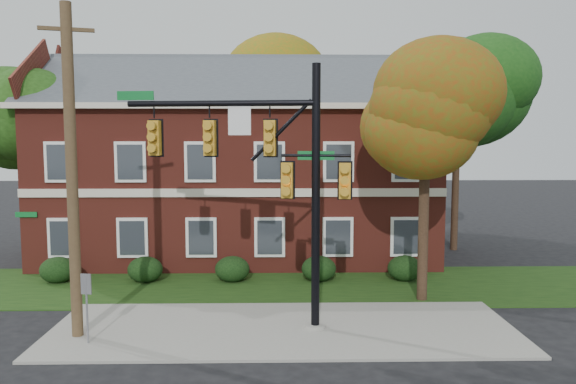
{
  "coord_description": "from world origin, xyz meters",
  "views": [
    {
      "loc": [
        -0.19,
        -15.55,
        5.83
      ],
      "look_at": [
        0.18,
        3.0,
        4.01
      ],
      "focal_mm": 35.0,
      "sensor_mm": 36.0,
      "label": 1
    }
  ],
  "objects_px": {
    "traffic_signal": "(268,167)",
    "apartment_building": "(240,154)",
    "hedge_center": "(232,269)",
    "hedge_right": "(319,269)",
    "tree_near_right": "(434,113)",
    "tree_left_rear": "(28,119)",
    "tree_right_rear": "(466,91)",
    "hedge_far_right": "(405,268)",
    "utility_pole": "(72,172)",
    "sign_post": "(87,297)",
    "hedge_far_left": "(58,270)",
    "tree_far_rear": "(269,88)",
    "hedge_left": "(145,270)"
  },
  "relations": [
    {
      "from": "hedge_far_left",
      "to": "tree_far_rear",
      "type": "bearing_deg",
      "value": 57.5
    },
    {
      "from": "traffic_signal",
      "to": "tree_left_rear",
      "type": "bearing_deg",
      "value": 146.77
    },
    {
      "from": "hedge_right",
      "to": "utility_pole",
      "type": "xyz_separation_m",
      "value": [
        -7.5,
        -6.29,
        4.32
      ]
    },
    {
      "from": "hedge_left",
      "to": "utility_pole",
      "type": "height_order",
      "value": "utility_pole"
    },
    {
      "from": "apartment_building",
      "to": "tree_near_right",
      "type": "distance_m",
      "value": 10.97
    },
    {
      "from": "hedge_far_right",
      "to": "tree_far_rear",
      "type": "distance_m",
      "value": 16.51
    },
    {
      "from": "hedge_far_left",
      "to": "hedge_center",
      "type": "bearing_deg",
      "value": 0.0
    },
    {
      "from": "hedge_center",
      "to": "apartment_building",
      "type": "bearing_deg",
      "value": 90.0
    },
    {
      "from": "tree_far_rear",
      "to": "hedge_center",
      "type": "bearing_deg",
      "value": -95.85
    },
    {
      "from": "hedge_left",
      "to": "tree_right_rear",
      "type": "relative_size",
      "value": 0.13
    },
    {
      "from": "tree_near_right",
      "to": "tree_right_rear",
      "type": "height_order",
      "value": "tree_right_rear"
    },
    {
      "from": "hedge_far_left",
      "to": "utility_pole",
      "type": "xyz_separation_m",
      "value": [
        3.0,
        -6.29,
        4.32
      ]
    },
    {
      "from": "hedge_far_left",
      "to": "tree_left_rear",
      "type": "distance_m",
      "value": 7.9
    },
    {
      "from": "hedge_right",
      "to": "tree_far_rear",
      "type": "bearing_deg",
      "value": 99.36
    },
    {
      "from": "hedge_center",
      "to": "tree_far_rear",
      "type": "xyz_separation_m",
      "value": [
        1.34,
        13.09,
        8.32
      ]
    },
    {
      "from": "hedge_left",
      "to": "sign_post",
      "type": "height_order",
      "value": "sign_post"
    },
    {
      "from": "tree_left_rear",
      "to": "sign_post",
      "type": "height_order",
      "value": "tree_left_rear"
    },
    {
      "from": "sign_post",
      "to": "apartment_building",
      "type": "bearing_deg",
      "value": 82.56
    },
    {
      "from": "tree_far_rear",
      "to": "sign_post",
      "type": "distance_m",
      "value": 21.88
    },
    {
      "from": "hedge_far_left",
      "to": "utility_pole",
      "type": "height_order",
      "value": "utility_pole"
    },
    {
      "from": "hedge_center",
      "to": "traffic_signal",
      "type": "relative_size",
      "value": 0.18
    },
    {
      "from": "tree_near_right",
      "to": "utility_pole",
      "type": "distance_m",
      "value": 11.89
    },
    {
      "from": "tree_left_rear",
      "to": "tree_right_rear",
      "type": "xyz_separation_m",
      "value": [
        21.05,
        1.97,
        1.44
      ]
    },
    {
      "from": "hedge_far_right",
      "to": "sign_post",
      "type": "relative_size",
      "value": 0.68
    },
    {
      "from": "apartment_building",
      "to": "tree_near_right",
      "type": "relative_size",
      "value": 2.19
    },
    {
      "from": "tree_left_rear",
      "to": "utility_pole",
      "type": "height_order",
      "value": "utility_pole"
    },
    {
      "from": "traffic_signal",
      "to": "apartment_building",
      "type": "bearing_deg",
      "value": 105.61
    },
    {
      "from": "hedge_far_right",
      "to": "tree_left_rear",
      "type": "bearing_deg",
      "value": 166.11
    },
    {
      "from": "apartment_building",
      "to": "hedge_left",
      "type": "height_order",
      "value": "apartment_building"
    },
    {
      "from": "hedge_center",
      "to": "hedge_far_right",
      "type": "distance_m",
      "value": 7.0
    },
    {
      "from": "apartment_building",
      "to": "hedge_far_right",
      "type": "height_order",
      "value": "apartment_building"
    },
    {
      "from": "hedge_left",
      "to": "hedge_far_right",
      "type": "xyz_separation_m",
      "value": [
        10.5,
        0.0,
        0.0
      ]
    },
    {
      "from": "tree_right_rear",
      "to": "apartment_building",
      "type": "bearing_deg",
      "value": -175.67
    },
    {
      "from": "tree_left_rear",
      "to": "tree_far_rear",
      "type": "relative_size",
      "value": 0.77
    },
    {
      "from": "hedge_far_right",
      "to": "tree_left_rear",
      "type": "height_order",
      "value": "tree_left_rear"
    },
    {
      "from": "apartment_building",
      "to": "sign_post",
      "type": "distance_m",
      "value": 13.15
    },
    {
      "from": "tree_right_rear",
      "to": "sign_post",
      "type": "relative_size",
      "value": 5.16
    },
    {
      "from": "hedge_center",
      "to": "hedge_right",
      "type": "xyz_separation_m",
      "value": [
        3.5,
        0.0,
        0.0
      ]
    },
    {
      "from": "hedge_left",
      "to": "hedge_center",
      "type": "height_order",
      "value": "same"
    },
    {
      "from": "hedge_far_left",
      "to": "tree_far_rear",
      "type": "xyz_separation_m",
      "value": [
        8.34,
        13.09,
        8.32
      ]
    },
    {
      "from": "traffic_signal",
      "to": "utility_pole",
      "type": "relative_size",
      "value": 0.83
    },
    {
      "from": "tree_near_right",
      "to": "tree_right_rear",
      "type": "relative_size",
      "value": 0.81
    },
    {
      "from": "apartment_building",
      "to": "hedge_far_right",
      "type": "distance_m",
      "value": 9.82
    },
    {
      "from": "tree_left_rear",
      "to": "traffic_signal",
      "type": "height_order",
      "value": "tree_left_rear"
    },
    {
      "from": "tree_near_right",
      "to": "traffic_signal",
      "type": "relative_size",
      "value": 1.08
    },
    {
      "from": "tree_near_right",
      "to": "sign_post",
      "type": "xyz_separation_m",
      "value": [
        -10.72,
        -4.07,
        -5.27
      ]
    },
    {
      "from": "tree_near_right",
      "to": "tree_right_rear",
      "type": "xyz_separation_m",
      "value": [
        4.09,
        8.95,
        1.45
      ]
    },
    {
      "from": "apartment_building",
      "to": "hedge_center",
      "type": "height_order",
      "value": "apartment_building"
    },
    {
      "from": "traffic_signal",
      "to": "utility_pole",
      "type": "height_order",
      "value": "utility_pole"
    },
    {
      "from": "apartment_building",
      "to": "hedge_far_right",
      "type": "xyz_separation_m",
      "value": [
        7.0,
        -5.25,
        -4.46
      ]
    }
  ]
}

